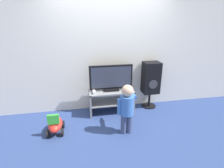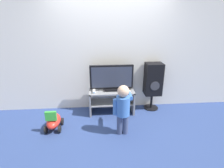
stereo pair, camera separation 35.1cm
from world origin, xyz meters
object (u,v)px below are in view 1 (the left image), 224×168
Objects in this scene: child at (127,105)px; speaker_tower at (151,79)px; television at (111,78)px; game_console at (94,92)px; ride_on_toy at (55,124)px; remote_primary at (125,90)px.

child is 1.21m from speaker_tower.
game_console is (-0.38, -0.08, -0.25)m from television.
television is at bearing 27.16° from ride_on_toy.
television is 0.46m from game_console.
game_console is 1.30× the size of remote_primary.
remote_primary is at bearing 78.43° from child.
television is 1.94× the size of ride_on_toy.
speaker_tower is (0.65, 0.17, 0.17)m from remote_primary.
television is 5.26× the size of game_console.
television is 0.85× the size of speaker_tower.
game_console is 0.19× the size of child.
game_console is at bearing 179.32° from remote_primary.
game_console is 1.33m from speaker_tower.
game_console reaches higher than ride_on_toy.
game_console is at bearing 33.31° from ride_on_toy.
ride_on_toy is at bearing -160.87° from remote_primary.
child is 1.35m from ride_on_toy.
child reaches higher than game_console.
television is at bearing 162.04° from remote_primary.
remote_primary is 0.69m from speaker_tower.
remote_primary is 0.14× the size of child.
speaker_tower is at bearing 14.64° from remote_primary.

